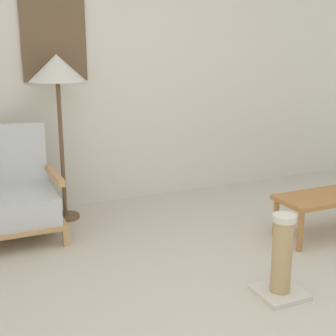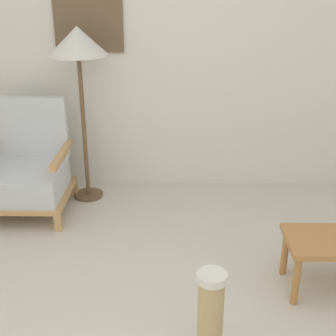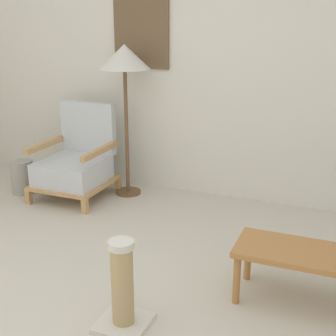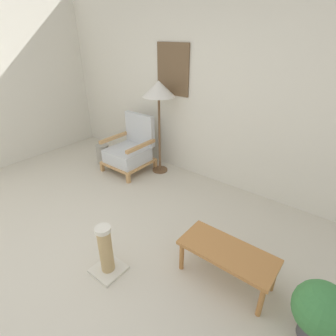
% 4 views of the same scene
% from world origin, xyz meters
% --- Properties ---
extents(wall_back, '(8.00, 0.09, 2.70)m').
position_xyz_m(wall_back, '(-0.00, 2.53, 1.35)').
color(wall_back, silver).
rests_on(wall_back, ground_plane).
extents(armchair, '(0.66, 0.67, 0.88)m').
position_xyz_m(armchair, '(-1.09, 1.97, 0.33)').
color(armchair, tan).
rests_on(armchair, ground_plane).
extents(floor_lamp, '(0.47, 0.47, 1.43)m').
position_xyz_m(floor_lamp, '(-0.66, 2.21, 1.26)').
color(floor_lamp, brown).
rests_on(floor_lamp, ground_plane).
extents(scratching_post, '(0.28, 0.28, 0.53)m').
position_xyz_m(scratching_post, '(0.26, 0.33, 0.22)').
color(scratching_post, beige).
rests_on(scratching_post, ground_plane).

